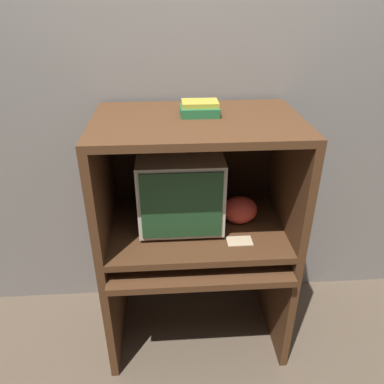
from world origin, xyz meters
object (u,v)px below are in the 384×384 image
(crt_monitor, at_px, (180,185))
(snack_bag, at_px, (240,210))
(book_stack, at_px, (200,109))
(keyboard, at_px, (178,259))
(mouse, at_px, (237,255))

(crt_monitor, bearing_deg, snack_bag, -9.56)
(book_stack, bearing_deg, crt_monitor, 175.15)
(keyboard, relative_size, book_stack, 2.51)
(snack_bag, height_order, book_stack, book_stack)
(crt_monitor, relative_size, book_stack, 2.50)
(mouse, height_order, snack_bag, snack_bag)
(mouse, height_order, book_stack, book_stack)
(crt_monitor, distance_m, book_stack, 0.42)
(crt_monitor, distance_m, keyboard, 0.38)
(snack_bag, relative_size, book_stack, 1.02)
(mouse, distance_m, snack_bag, 0.24)
(mouse, distance_m, book_stack, 0.76)
(keyboard, distance_m, book_stack, 0.75)
(keyboard, height_order, snack_bag, snack_bag)
(keyboard, height_order, mouse, mouse)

